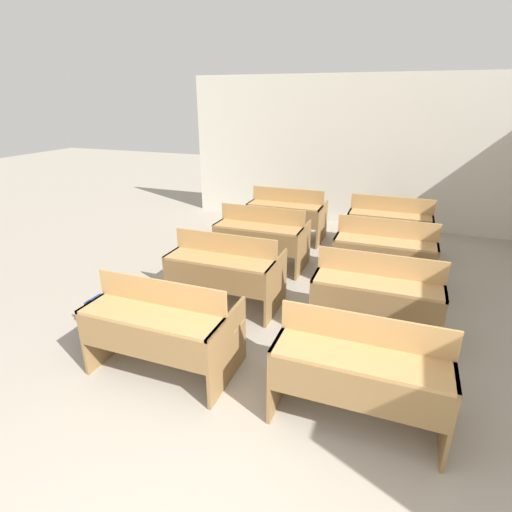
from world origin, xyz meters
TOP-DOWN VIEW (x-y plane):
  - wall_back at (0.00, 6.98)m, footprint 6.80×0.06m
  - bench_front_left at (-1.00, 1.69)m, footprint 1.27×0.77m
  - bench_front_right at (0.74, 1.71)m, footprint 1.27×0.77m
  - bench_second_left at (-0.99, 3.01)m, footprint 1.27×0.77m
  - bench_second_right at (0.74, 3.00)m, footprint 1.27×0.77m
  - bench_third_left at (-1.00, 4.31)m, footprint 1.27×0.77m
  - bench_third_right at (0.73, 4.30)m, footprint 1.27×0.77m
  - bench_back_left at (-1.01, 5.61)m, footprint 1.27×0.77m
  - bench_back_right at (0.71, 5.62)m, footprint 1.27×0.77m
  - schoolbag at (-1.95, 2.02)m, footprint 0.32×0.26m

SIDE VIEW (x-z plane):
  - schoolbag at x=-1.95m, z-range 0.00..0.37m
  - bench_front_left at x=-1.00m, z-range 0.02..0.92m
  - bench_front_right at x=0.74m, z-range 0.02..0.92m
  - bench_second_left at x=-0.99m, z-range 0.02..0.92m
  - bench_second_right at x=0.74m, z-range 0.02..0.92m
  - bench_third_left at x=-1.00m, z-range 0.02..0.92m
  - bench_third_right at x=0.73m, z-range 0.02..0.92m
  - bench_back_left at x=-1.01m, z-range 0.02..0.92m
  - bench_back_right at x=0.71m, z-range 0.02..0.92m
  - wall_back at x=0.00m, z-range 0.00..2.77m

